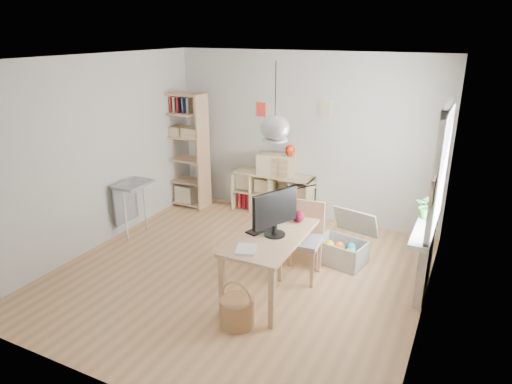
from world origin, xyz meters
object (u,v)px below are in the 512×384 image
at_px(tall_bookshelf, 184,146).
at_px(chair, 302,235).
at_px(storage_chest, 344,246).
at_px(monitor, 275,211).
at_px(desk, 273,241).
at_px(drawer_chest, 276,164).
at_px(cube_shelf, 272,197).

xyz_separation_m(tall_bookshelf, chair, (2.77, -1.45, -0.53)).
bearing_deg(storage_chest, monitor, -103.71).
xyz_separation_m(desk, tall_bookshelf, (-2.59, 1.95, 0.43)).
distance_m(monitor, drawer_chest, 2.43).
relative_size(cube_shelf, monitor, 2.38).
bearing_deg(drawer_chest, tall_bookshelf, 174.14).
xyz_separation_m(cube_shelf, drawer_chest, (0.08, -0.04, 0.60)).
bearing_deg(drawer_chest, storage_chest, -50.29).
relative_size(desk, cube_shelf, 1.07).
bearing_deg(monitor, drawer_chest, 138.34).
relative_size(cube_shelf, tall_bookshelf, 0.70).
bearing_deg(cube_shelf, chair, -55.24).
xyz_separation_m(cube_shelf, tall_bookshelf, (-1.56, -0.28, 0.79)).
xyz_separation_m(monitor, drawer_chest, (-0.97, 2.23, -0.16)).
relative_size(desk, drawer_chest, 2.45).
relative_size(storage_chest, drawer_chest, 1.36).
relative_size(tall_bookshelf, monitor, 3.40).
distance_m(desk, storage_chest, 1.30).
relative_size(desk, chair, 1.54).
bearing_deg(chair, drawer_chest, 118.06).
distance_m(tall_bookshelf, storage_chest, 3.39).
distance_m(desk, chair, 0.54).
bearing_deg(storage_chest, tall_bookshelf, 176.74).
bearing_deg(drawer_chest, monitor, -80.58).
xyz_separation_m(desk, monitor, (0.03, -0.04, 0.40)).
xyz_separation_m(desk, cube_shelf, (-1.02, 2.23, -0.36)).
bearing_deg(monitor, chair, 99.11).
distance_m(chair, storage_chest, 0.78).
bearing_deg(tall_bookshelf, chair, -27.69).
relative_size(desk, storage_chest, 1.81).
bearing_deg(monitor, cube_shelf, 139.66).
height_order(tall_bookshelf, monitor, tall_bookshelf).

